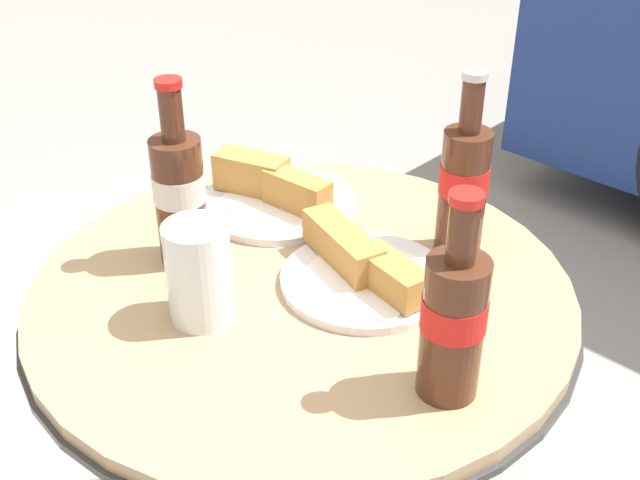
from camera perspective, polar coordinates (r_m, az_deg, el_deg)
bistro_table at (r=1.14m, az=-1.23°, el=-10.31°), size 0.71×0.71×0.69m
cola_bottle_left at (r=1.05m, az=-9.96°, el=3.37°), size 0.07×0.07×0.25m
cola_bottle_right at (r=1.07m, az=10.16°, el=3.91°), size 0.07×0.07×0.26m
cola_bottle_center at (r=0.83m, az=9.47°, el=-5.56°), size 0.07×0.07×0.24m
drinking_glass at (r=0.95m, az=-8.58°, el=-2.59°), size 0.08×0.08×0.13m
lunch_plate_near at (r=1.03m, az=3.13°, el=-2.12°), size 0.23×0.22×0.06m
lunch_plate_far at (r=1.20m, az=-3.25°, el=3.31°), size 0.23×0.23×0.07m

